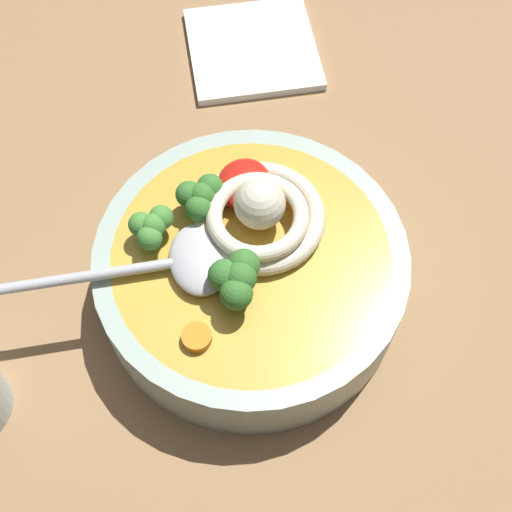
% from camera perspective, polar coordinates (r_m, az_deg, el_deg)
% --- Properties ---
extents(table_slab, '(1.21, 1.21, 0.03)m').
position_cam_1_polar(table_slab, '(0.60, 0.45, -0.20)').
color(table_slab, '#936D47').
rests_on(table_slab, ground).
extents(soup_bowl, '(0.24, 0.24, 0.06)m').
position_cam_1_polar(soup_bowl, '(0.54, 0.00, -1.44)').
color(soup_bowl, '#9EB2A3').
rests_on(soup_bowl, table_slab).
extents(noodle_pile, '(0.11, 0.11, 0.04)m').
position_cam_1_polar(noodle_pile, '(0.52, 0.49, 3.38)').
color(noodle_pile, beige).
rests_on(noodle_pile, soup_bowl).
extents(soup_spoon, '(0.10, 0.17, 0.02)m').
position_cam_1_polar(soup_spoon, '(0.51, -6.11, -0.49)').
color(soup_spoon, '#B7B7BC').
rests_on(soup_spoon, soup_bowl).
extents(chili_sauce_dollop, '(0.05, 0.04, 0.02)m').
position_cam_1_polar(chili_sauce_dollop, '(0.54, -0.97, 5.84)').
color(chili_sauce_dollop, red).
rests_on(chili_sauce_dollop, soup_bowl).
extents(broccoli_floret_rear, '(0.04, 0.03, 0.03)m').
position_cam_1_polar(broccoli_floret_rear, '(0.52, -8.44, 2.35)').
color(broccoli_floret_rear, '#7A9E60').
rests_on(broccoli_floret_rear, soup_bowl).
extents(broccoli_floret_far, '(0.05, 0.04, 0.04)m').
position_cam_1_polar(broccoli_floret_far, '(0.48, -1.47, -1.83)').
color(broccoli_floret_far, '#7A9E60').
rests_on(broccoli_floret_far, soup_bowl).
extents(broccoli_floret_front, '(0.04, 0.03, 0.03)m').
position_cam_1_polar(broccoli_floret_front, '(0.52, -4.55, 4.79)').
color(broccoli_floret_front, '#7A9E60').
rests_on(broccoli_floret_front, soup_bowl).
extents(carrot_slice_extra_b, '(0.02, 0.02, 0.00)m').
position_cam_1_polar(carrot_slice_extra_b, '(0.54, 3.24, 4.60)').
color(carrot_slice_extra_b, orange).
rests_on(carrot_slice_extra_b, soup_bowl).
extents(carrot_slice_left, '(0.02, 0.02, 0.01)m').
position_cam_1_polar(carrot_slice_left, '(0.49, -4.80, -6.55)').
color(carrot_slice_left, orange).
rests_on(carrot_slice_left, soup_bowl).
extents(folded_napkin, '(0.16, 0.16, 0.01)m').
position_cam_1_polar(folded_napkin, '(0.72, -0.27, 16.37)').
color(folded_napkin, white).
rests_on(folded_napkin, table_slab).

